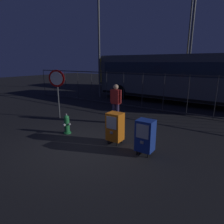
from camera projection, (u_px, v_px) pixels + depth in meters
The scene contains 12 objects.
ground_plane at pixel (83, 146), 6.04m from camera, with size 60.00×60.00×0.00m, color black.
fire_hydrant at pixel (67, 124), 7.07m from camera, with size 0.33×0.31×0.75m.
newspaper_box_primary at pixel (115, 127), 6.14m from camera, with size 0.48×0.42×1.02m.
newspaper_box_secondary at pixel (145, 135), 5.40m from camera, with size 0.48×0.42×1.02m.
stop_sign at pixel (57, 84), 8.72m from camera, with size 0.71×0.31×2.23m.
pedestrian at pixel (116, 102), 8.13m from camera, with size 0.55×0.22×1.67m.
fence_barrier at pixel (153, 92), 10.24m from camera, with size 18.03×0.04×2.00m.
bus_near at pixel (178, 76), 12.23m from camera, with size 10.57×3.03×3.00m.
bus_far at pixel (151, 71), 17.80m from camera, with size 10.54×2.92×3.00m.
street_light_near_left at pixel (191, 39), 11.58m from camera, with size 0.32×0.32×6.64m.
street_light_near_right at pixel (189, 37), 16.16m from camera, with size 0.32×0.32×8.00m.
street_light_far_left at pixel (99, 28), 13.24m from camera, with size 0.32×0.32×8.49m.
Camera 1 is at (3.86, -4.12, 2.57)m, focal length 30.92 mm.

